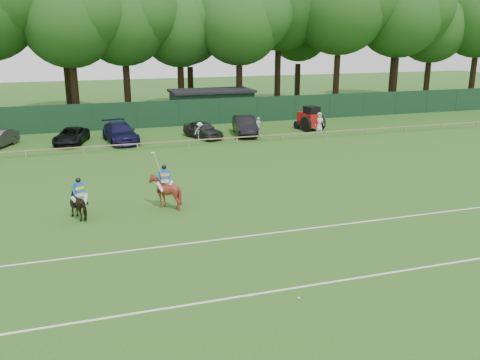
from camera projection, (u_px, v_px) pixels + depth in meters
name	position (u px, v px, depth m)	size (l,w,h in m)	color
ground	(249.00, 227.00, 23.48)	(160.00, 160.00, 0.00)	#1E4C14
horse_dark	(80.00, 204.00, 24.49)	(0.76, 1.67, 1.41)	black
horse_chestnut	(165.00, 192.00, 25.85)	(1.40, 1.58, 1.74)	maroon
suv_black	(71.00, 136.00, 40.86)	(2.11, 4.59, 1.27)	black
sedan_navy	(120.00, 133.00, 41.47)	(2.20, 5.40, 1.57)	#14133D
hatch_grey	(203.00, 130.00, 43.11)	(1.68, 4.17, 1.42)	#29292B
estate_black	(245.00, 126.00, 44.39)	(1.73, 4.95, 1.63)	black
spectator_left	(200.00, 131.00, 42.37)	(0.95, 0.55, 1.47)	silver
spectator_mid	(258.00, 126.00, 44.24)	(0.93, 0.39, 1.59)	white
spectator_right	(319.00, 122.00, 45.89)	(0.85, 0.55, 1.74)	silver
rider_dark	(79.00, 191.00, 24.30)	(0.88, 0.61, 1.41)	silver
rider_chestnut	(164.00, 177.00, 25.63)	(0.94, 0.57, 2.05)	silver
polo_ball	(299.00, 298.00, 17.13)	(0.09, 0.09, 0.09)	silver
pitch_lines	(277.00, 258.00, 20.28)	(60.00, 5.10, 0.01)	silver
pitch_rail	(176.00, 141.00, 39.83)	(62.10, 0.10, 0.50)	#997F5B
perimeter_fence	(158.00, 114.00, 47.84)	(92.08, 0.08, 2.50)	#14351E
utility_shed	(212.00, 104.00, 52.24)	(8.40, 4.40, 3.04)	#14331E
tree_row	(165.00, 114.00, 56.09)	(96.00, 12.00, 21.00)	#26561C
tractor	(310.00, 119.00, 46.53)	(2.17, 2.88, 2.21)	#B01010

